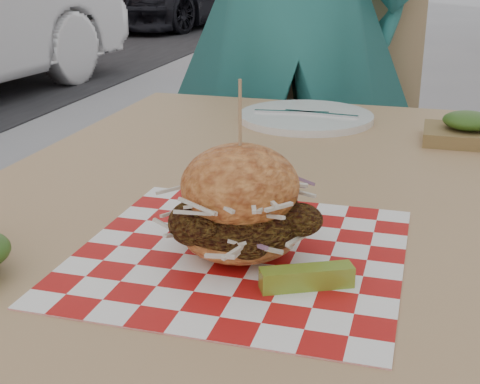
{
  "coord_description": "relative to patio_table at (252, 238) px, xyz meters",
  "views": [
    {
      "loc": [
        0.03,
        -0.84,
        1.07
      ],
      "look_at": [
        -0.15,
        -0.18,
        0.82
      ],
      "focal_mm": 50.0,
      "sensor_mm": 36.0,
      "label": 1
    }
  ],
  "objects": [
    {
      "name": "pickle_spear",
      "position": [
        0.13,
        -0.28,
        0.09
      ],
      "size": [
        0.1,
        0.06,
        0.02
      ],
      "primitive_type": "cube",
      "rotation": [
        0.0,
        0.0,
        0.45
      ],
      "color": "olive",
      "rests_on": "paper_liner"
    },
    {
      "name": "paper_liner",
      "position": [
        0.04,
        -0.22,
        0.08
      ],
      "size": [
        0.36,
        0.36,
        0.0
      ],
      "primitive_type": "cube",
      "color": "red",
      "rests_on": "patio_table"
    },
    {
      "name": "sandwich",
      "position": [
        0.04,
        -0.22,
        0.14
      ],
      "size": [
        0.17,
        0.17,
        0.2
      ],
      "color": "orange",
      "rests_on": "paper_liner"
    },
    {
      "name": "patio_table",
      "position": [
        0.0,
        0.0,
        0.0
      ],
      "size": [
        0.8,
        1.2,
        0.75
      ],
      "color": "tan",
      "rests_on": "ground"
    },
    {
      "name": "kraft_tray",
      "position": [
        0.31,
        0.34,
        0.1
      ],
      "size": [
        0.15,
        0.12,
        0.06
      ],
      "color": "olive",
      "rests_on": "patio_table"
    },
    {
      "name": "patio_chair",
      "position": [
        -0.02,
        0.99,
        -0.12
      ],
      "size": [
        0.5,
        0.5,
        0.95
      ],
      "rotation": [
        0.0,
        0.0,
        0.2
      ],
      "color": "tan",
      "rests_on": "ground"
    },
    {
      "name": "place_setting",
      "position": [
        0.0,
        0.42,
        0.09
      ],
      "size": [
        0.27,
        0.27,
        0.02
      ],
      "color": "white",
      "rests_on": "patio_table"
    }
  ]
}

